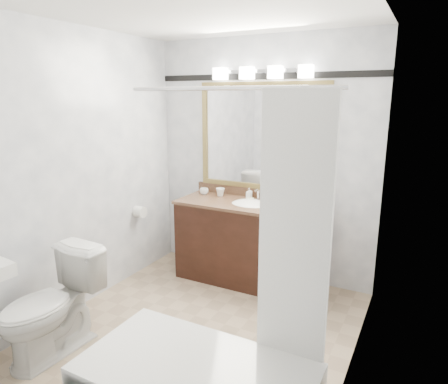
{
  "coord_description": "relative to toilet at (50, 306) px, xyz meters",
  "views": [
    {
      "loc": [
        1.56,
        -2.55,
        1.91
      ],
      "look_at": [
        0.05,
        0.35,
        1.12
      ],
      "focal_mm": 32.0,
      "sensor_mm": 36.0,
      "label": 1
    }
  ],
  "objects": [
    {
      "name": "room",
      "position": [
        0.82,
        0.78,
        0.86
      ],
      "size": [
        2.42,
        2.62,
        2.52
      ],
      "color": "tan",
      "rests_on": "ground"
    },
    {
      "name": "soap_bar",
      "position": [
        0.76,
        1.91,
        0.47
      ],
      "size": [
        0.08,
        0.07,
        0.02
      ],
      "primitive_type": "cube",
      "rotation": [
        0.0,
        0.0,
        0.43
      ],
      "color": "beige",
      "rests_on": "vanity"
    },
    {
      "name": "accent_stripe",
      "position": [
        0.82,
        2.07,
        1.71
      ],
      "size": [
        2.4,
        0.01,
        0.06
      ],
      "primitive_type": "cube",
      "color": "black",
      "rests_on": "room"
    },
    {
      "name": "toilet",
      "position": [
        0.0,
        0.0,
        0.0
      ],
      "size": [
        0.48,
        0.79,
        0.79
      ],
      "primitive_type": "imported",
      "rotation": [
        0.0,
        0.0,
        -0.05
      ],
      "color": "white",
      "rests_on": "ground"
    },
    {
      "name": "cup_left",
      "position": [
        0.21,
        1.91,
        0.49
      ],
      "size": [
        0.11,
        0.11,
        0.07
      ],
      "primitive_type": "imported",
      "rotation": [
        0.0,
        0.0,
        -0.19
      ],
      "color": "white",
      "rests_on": "vanity"
    },
    {
      "name": "coffee_maker",
      "position": [
        1.36,
        1.86,
        0.64
      ],
      "size": [
        0.19,
        0.23,
        0.36
      ],
      "rotation": [
        0.0,
        0.0,
        -0.29
      ],
      "color": "black",
      "rests_on": "vanity"
    },
    {
      "name": "tp_roll",
      "position": [
        -0.32,
        1.44,
        0.31
      ],
      "size": [
        0.11,
        0.12,
        0.12
      ],
      "primitive_type": "cylinder",
      "rotation": [
        0.0,
        1.57,
        0.0
      ],
      "color": "white",
      "rests_on": "room"
    },
    {
      "name": "cup_right",
      "position": [
        0.4,
        1.93,
        0.5
      ],
      "size": [
        0.11,
        0.11,
        0.09
      ],
      "primitive_type": "imported",
      "rotation": [
        0.0,
        0.0,
        0.14
      ],
      "color": "white",
      "rests_on": "vanity"
    },
    {
      "name": "mirror",
      "position": [
        0.82,
        2.06,
        1.11
      ],
      "size": [
        1.4,
        0.04,
        1.1
      ],
      "color": "olive",
      "rests_on": "room"
    },
    {
      "name": "soap_bottle_a",
      "position": [
        0.73,
        1.96,
        0.52
      ],
      "size": [
        0.06,
        0.06,
        0.12
      ],
      "primitive_type": "imported",
      "rotation": [
        0.0,
        0.0,
        0.09
      ],
      "color": "white",
      "rests_on": "vanity"
    },
    {
      "name": "vanity",
      "position": [
        0.82,
        1.8,
        0.05
      ],
      "size": [
        1.53,
        0.58,
        0.97
      ],
      "color": "black",
      "rests_on": "ground"
    },
    {
      "name": "vanity_light_bar",
      "position": [
        0.82,
        2.01,
        1.74
      ],
      "size": [
        1.02,
        0.14,
        0.12
      ],
      "color": "silver",
      "rests_on": "room"
    }
  ]
}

